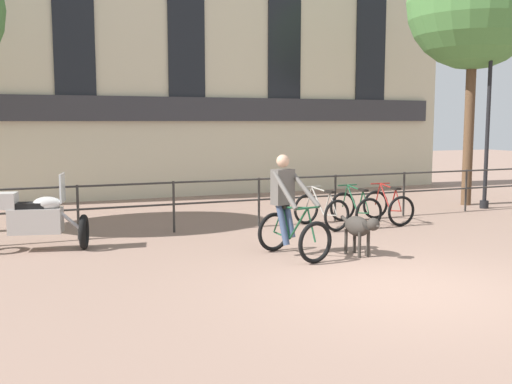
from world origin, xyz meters
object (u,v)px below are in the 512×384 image
parked_motorcycle (35,219)px  parked_bicycle_near_lamp (321,211)px  parked_bicycle_mid_right (388,207)px  cyclist_with_bike (289,211)px  street_lamp (489,106)px  parked_bicycle_mid_left (355,209)px  dog (360,227)px

parked_motorcycle → parked_bicycle_near_lamp: 5.72m
parked_bicycle_mid_right → cyclist_with_bike: bearing=33.8°
parked_motorcycle → parked_bicycle_near_lamp: bearing=-75.4°
street_lamp → parked_bicycle_mid_left: bearing=-168.9°
dog → parked_bicycle_mid_left: 3.04m
parked_motorcycle → cyclist_with_bike: bearing=-103.6°
parked_motorcycle → parked_bicycle_near_lamp: size_ratio=1.52×
cyclist_with_bike → parked_motorcycle: (-3.93, 2.03, -0.20)m
cyclist_with_bike → street_lamp: 7.89m
street_lamp → parked_motorcycle: bearing=-175.0°
dog → cyclist_with_bike: bearing=148.0°
parked_bicycle_mid_left → parked_bicycle_mid_right: bearing=179.5°
parked_bicycle_mid_left → street_lamp: bearing=-169.4°
dog → parked_bicycle_mid_right: size_ratio=0.87×
dog → parked_bicycle_mid_right: bearing=40.2°
parked_motorcycle → parked_bicycle_near_lamp: parked_motorcycle is taller
cyclist_with_bike → parked_motorcycle: size_ratio=0.93×
cyclist_with_bike → parked_bicycle_mid_left: 3.40m
street_lamp → dog: bearing=-149.7°
parked_motorcycle → parked_bicycle_mid_right: 7.41m
parked_bicycle_mid_left → parked_bicycle_mid_right: size_ratio=0.98×
parked_motorcycle → parked_bicycle_near_lamp: (5.71, 0.09, -0.20)m
parked_bicycle_near_lamp → parked_bicycle_mid_left: (0.85, -0.00, 0.00)m
parked_bicycle_mid_left → street_lamp: 5.06m
parked_motorcycle → street_lamp: 11.22m
parked_bicycle_mid_left → cyclist_with_bike: bearing=38.4°
parked_bicycle_near_lamp → street_lamp: (5.28, 0.87, 2.28)m
parked_bicycle_near_lamp → parked_bicycle_mid_right: bearing=170.6°
cyclist_with_bike → parked_bicycle_near_lamp: size_ratio=1.41×
parked_motorcycle → parked_bicycle_mid_left: 6.56m
dog → parked_motorcycle: bearing=145.8°
dog → parked_motorcycle: 5.62m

